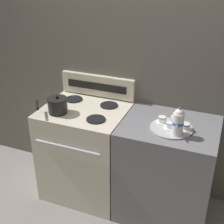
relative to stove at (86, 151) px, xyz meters
name	(u,v)px	position (x,y,z in m)	size (l,w,h in m)	color
ground_plane	(124,198)	(0.40, 0.00, -0.46)	(6.00, 6.00, 0.00)	gray
wall_back	(139,84)	(0.40, 0.35, 0.64)	(6.00, 0.05, 2.20)	#666056
stove	(86,151)	(0.00, 0.00, 0.00)	(0.77, 0.69, 0.94)	beige
control_panel	(98,86)	(0.00, 0.30, 0.58)	(0.75, 0.05, 0.21)	beige
side_counter	(166,170)	(0.79, 0.00, 0.00)	(0.80, 0.66, 0.92)	slate
saucepan	(57,105)	(-0.19, -0.15, 0.54)	(0.29, 0.27, 0.15)	black
serving_tray	(171,128)	(0.81, -0.06, 0.47)	(0.34, 0.34, 0.01)	#B2B2B7
teapot	(178,122)	(0.87, -0.15, 0.58)	(0.09, 0.14, 0.24)	white
teacup_left	(170,125)	(0.80, -0.08, 0.50)	(0.10, 0.10, 0.05)	white
teacup_right	(186,126)	(0.92, -0.05, 0.50)	(0.10, 0.10, 0.05)	white
teacup_front	(162,120)	(0.72, -0.01, 0.50)	(0.10, 0.10, 0.05)	white
creamer_jug	(175,120)	(0.82, 0.01, 0.51)	(0.07, 0.07, 0.07)	white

